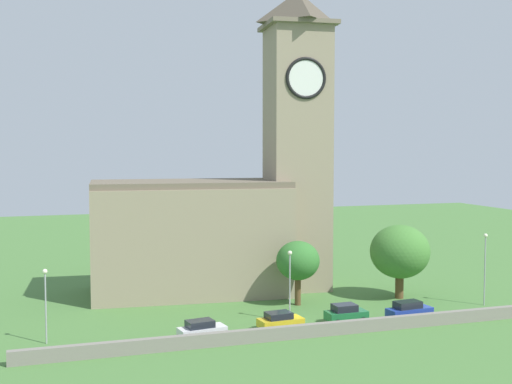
{
  "coord_description": "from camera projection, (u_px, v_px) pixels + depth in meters",
  "views": [
    {
      "loc": [
        -22.51,
        -58.73,
        17.41
      ],
      "look_at": [
        -1.18,
        6.8,
        12.62
      ],
      "focal_mm": 46.54,
      "sensor_mm": 36.0,
      "label": 1
    }
  ],
  "objects": [
    {
      "name": "streetlamp_west_mid",
      "position": [
        290.0,
        274.0,
        65.52
      ],
      "size": [
        0.44,
        0.44,
        7.1
      ],
      "color": "#9EA0A5",
      "rests_on": "ground"
    },
    {
      "name": "quay_barrier",
      "position": [
        304.0,
        331.0,
        60.25
      ],
      "size": [
        50.79,
        0.7,
        1.2
      ],
      "primitive_type": "cube",
      "color": "gray",
      "rests_on": "ground"
    },
    {
      "name": "streetlamp_west_end",
      "position": [
        45.0,
        294.0,
        58.14
      ],
      "size": [
        0.44,
        0.44,
        6.66
      ],
      "color": "#9EA0A5",
      "rests_on": "ground"
    },
    {
      "name": "ground_plane",
      "position": [
        244.0,
        294.0,
        78.1
      ],
      "size": [
        200.0,
        200.0,
        0.0
      ],
      "primitive_type": "plane",
      "color": "#477538"
    },
    {
      "name": "streetlamp_central",
      "position": [
        485.0,
        258.0,
        72.23
      ],
      "size": [
        0.44,
        0.44,
        7.9
      ],
      "color": "#9EA0A5",
      "rests_on": "ground"
    },
    {
      "name": "car_blue",
      "position": [
        409.0,
        310.0,
        66.33
      ],
      "size": [
        4.87,
        2.43,
        1.92
      ],
      "color": "#233D9E",
      "rests_on": "ground"
    },
    {
      "name": "car_yellow",
      "position": [
        280.0,
        321.0,
        62.88
      ],
      "size": [
        4.4,
        2.63,
        1.69
      ],
      "color": "gold",
      "rests_on": "ground"
    },
    {
      "name": "tree_riverside_east",
      "position": [
        298.0,
        261.0,
        72.33
      ],
      "size": [
        4.76,
        4.76,
        7.07
      ],
      "color": "brown",
      "rests_on": "ground"
    },
    {
      "name": "car_white",
      "position": [
        202.0,
        330.0,
        59.67
      ],
      "size": [
        4.5,
        2.62,
        1.77
      ],
      "color": "silver",
      "rests_on": "ground"
    },
    {
      "name": "church",
      "position": [
        227.0,
        204.0,
        79.09
      ],
      "size": [
        29.35,
        13.86,
        35.89
      ],
      "color": "gray",
      "rests_on": "ground"
    },
    {
      "name": "car_green",
      "position": [
        346.0,
        314.0,
        65.17
      ],
      "size": [
        4.09,
        2.27,
        1.89
      ],
      "color": "#1E6B38",
      "rests_on": "ground"
    },
    {
      "name": "tree_riverside_west",
      "position": [
        400.0,
        252.0,
        75.51
      ],
      "size": [
        6.79,
        6.79,
        8.46
      ],
      "color": "brown",
      "rests_on": "ground"
    }
  ]
}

